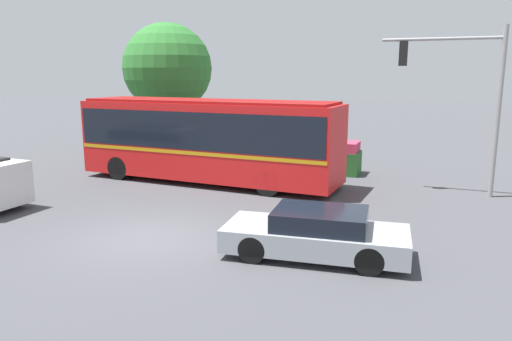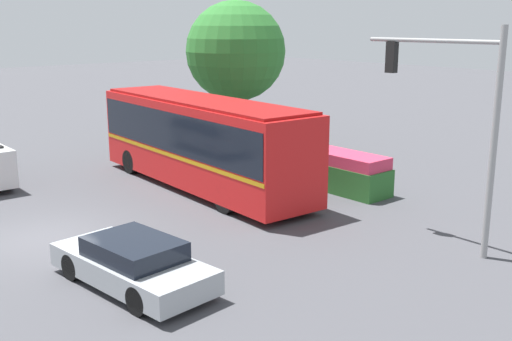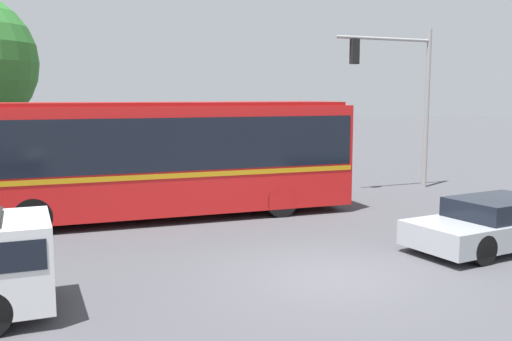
# 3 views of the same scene
# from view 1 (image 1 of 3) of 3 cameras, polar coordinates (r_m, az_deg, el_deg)

# --- Properties ---
(ground_plane) EXTENTS (140.00, 140.00, 0.00)m
(ground_plane) POSITION_cam_1_polar(r_m,az_deg,el_deg) (13.76, -12.80, -7.79)
(ground_plane) COLOR #444449
(city_bus) EXTENTS (11.20, 3.22, 3.42)m
(city_bus) POSITION_cam_1_polar(r_m,az_deg,el_deg) (19.96, -5.76, 4.10)
(city_bus) COLOR red
(city_bus) RESTS_ON ground
(sedan_foreground) EXTENTS (4.64, 2.28, 1.21)m
(sedan_foreground) POSITION_cam_1_polar(r_m,az_deg,el_deg) (12.03, 7.17, -7.46)
(sedan_foreground) COLOR #9EA3A8
(sedan_foreground) RESTS_ON ground
(traffic_light_pole) EXTENTS (4.24, 0.24, 6.14)m
(traffic_light_pole) POSITION_cam_1_polar(r_m,az_deg,el_deg) (19.21, 23.89, 8.97)
(traffic_light_pole) COLOR gray
(traffic_light_pole) RESTS_ON ground
(flowering_hedge) EXTENTS (7.98, 1.41, 1.46)m
(flowering_hedge) POSITION_cam_1_polar(r_m,az_deg,el_deg) (22.91, 2.27, 1.99)
(flowering_hedge) COLOR #286028
(flowering_hedge) RESTS_ON ground
(street_tree_left) EXTENTS (4.96, 4.96, 7.25)m
(street_tree_left) POSITION_cam_1_polar(r_m,az_deg,el_deg) (27.90, -10.45, 11.82)
(street_tree_left) COLOR brown
(street_tree_left) RESTS_ON ground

